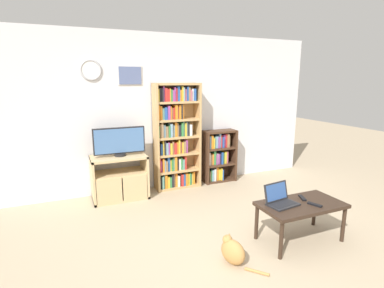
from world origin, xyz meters
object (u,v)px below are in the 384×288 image
coffee_table (301,207)px  bookshelf_tall (175,137)px  bookshelf_short (217,156)px  television (119,141)px  remote_far_from_laptop (315,205)px  tv_stand (120,177)px  cat (232,251)px  remote_near_laptop (302,198)px  laptop (280,199)px

coffee_table → bookshelf_tall: bearing=108.2°
bookshelf_tall → bookshelf_short: size_ratio=1.89×
television → coffee_table: 2.76m
remote_far_from_laptop → bookshelf_short: bearing=68.8°
bookshelf_tall → coffee_table: bearing=-71.8°
tv_stand → bookshelf_tall: bearing=8.1°
television → coffee_table: size_ratio=0.80×
tv_stand → bookshelf_short: size_ratio=0.89×
bookshelf_tall → cat: size_ratio=3.63×
remote_near_laptop → bookshelf_tall: bearing=-46.3°
bookshelf_short → remote_far_from_laptop: bookshelf_short is taller
television → bookshelf_short: (1.78, 0.13, -0.44)m
cat → remote_far_from_laptop: bearing=-20.6°
coffee_table → remote_near_laptop: bearing=43.3°
coffee_table → cat: coffee_table is taller
remote_near_laptop → cat: bearing=32.4°
bookshelf_tall → bookshelf_short: (0.83, 0.01, -0.41)m
remote_near_laptop → remote_far_from_laptop: same height
tv_stand → television: (0.03, 0.02, 0.57)m
tv_stand → remote_near_laptop: size_ratio=5.13×
tv_stand → coffee_table: 2.71m
television → cat: size_ratio=1.58×
bookshelf_tall → television: bearing=-172.6°
tv_stand → remote_far_from_laptop: bearing=-50.7°
remote_near_laptop → laptop: bearing=25.5°
tv_stand → laptop: (1.47, -2.02, 0.17)m
remote_near_laptop → remote_far_from_laptop: 0.21m
bookshelf_short → coffee_table: (-0.09, -2.25, -0.07)m
bookshelf_short → remote_near_laptop: bookshelf_short is taller
television → bookshelf_tall: bearing=7.4°
remote_far_from_laptop → cat: bearing=157.8°
television → cat: (0.73, -2.21, -0.79)m
television → coffee_table: bearing=-51.4°
coffee_table → remote_near_laptop: size_ratio=5.94×
laptop → cat: bearing=-174.9°
coffee_table → remote_near_laptop: (0.11, 0.10, 0.06)m
television → remote_far_from_laptop: 2.89m
coffee_table → remote_far_from_laptop: bearing=-48.3°
bookshelf_tall → tv_stand: bearing=-171.9°
bookshelf_short → tv_stand: bearing=-175.4°
bookshelf_tall → remote_far_from_laptop: bookshelf_tall is taller
tv_stand → television: television is taller
bookshelf_short → coffee_table: 2.25m
tv_stand → laptop: size_ratio=2.23×
tv_stand → television: 0.57m
tv_stand → bookshelf_tall: size_ratio=0.47×
remote_far_from_laptop → cat: remote_far_from_laptop is taller
television → coffee_table: television is taller
television → laptop: 2.53m
bookshelf_tall → coffee_table: 2.41m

